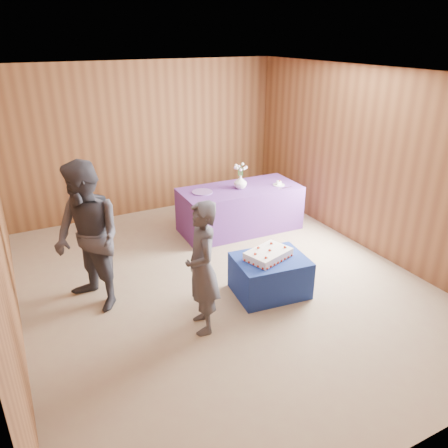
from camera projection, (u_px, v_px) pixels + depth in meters
ground at (222, 282)px, 5.93m from camera, size 6.00×6.00×0.00m
room_shell at (222, 153)px, 5.20m from camera, size 5.04×6.04×2.72m
cake_table at (270, 275)px, 5.61m from camera, size 0.97×0.80×0.50m
serving_table at (240, 209)px, 7.39m from camera, size 2.03×0.97×0.75m
sheet_cake at (268, 254)px, 5.50m from camera, size 0.67×0.55×0.13m
vase at (240, 182)px, 7.17m from camera, size 0.23×0.23×0.22m
flower_spray at (241, 167)px, 7.07m from camera, size 0.22×0.22×0.17m
platter at (202, 192)px, 7.02m from camera, size 0.36×0.36×0.02m
plate at (279, 185)px, 7.36m from camera, size 0.26×0.26×0.01m
cake_slice at (279, 183)px, 7.34m from camera, size 0.08×0.08×0.09m
knife at (285, 188)px, 7.23m from camera, size 0.26×0.03×0.00m
guest_left at (202, 268)px, 4.73m from camera, size 0.47×0.62×1.54m
guest_right at (88, 238)px, 5.09m from camera, size 0.98×1.09×1.83m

